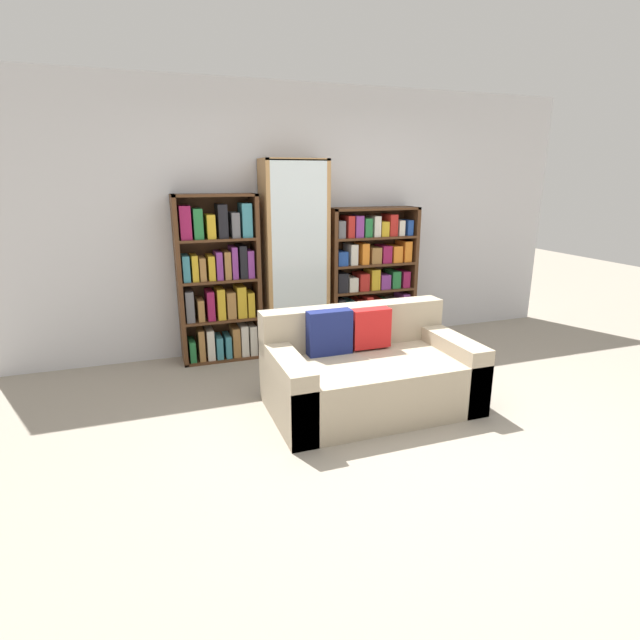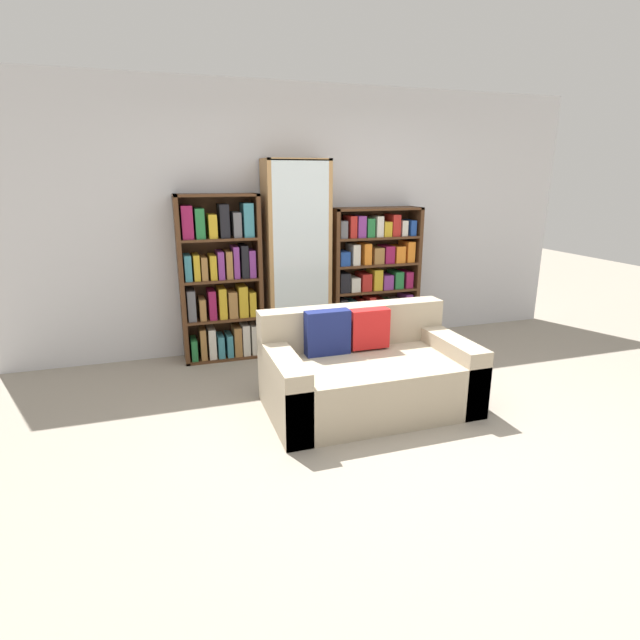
{
  "view_description": "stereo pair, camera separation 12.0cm",
  "coord_description": "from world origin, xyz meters",
  "px_view_note": "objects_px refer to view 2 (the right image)",
  "views": [
    {
      "loc": [
        -1.66,
        -2.82,
        1.8
      ],
      "look_at": [
        -0.19,
        1.29,
        0.54
      ],
      "focal_mm": 28.0,
      "sensor_mm": 36.0,
      "label": 1
    },
    {
      "loc": [
        -1.55,
        -2.86,
        1.8
      ],
      "look_at": [
        -0.19,
        1.29,
        0.54
      ],
      "focal_mm": 28.0,
      "sensor_mm": 36.0,
      "label": 2
    }
  ],
  "objects_px": {
    "bookshelf_right": "(373,278)",
    "wine_bottle": "(356,350)",
    "display_cabinet": "(297,260)",
    "bookshelf_left": "(221,282)",
    "couch": "(366,374)"
  },
  "relations": [
    {
      "from": "bookshelf_right",
      "to": "wine_bottle",
      "type": "height_order",
      "value": "bookshelf_right"
    },
    {
      "from": "display_cabinet",
      "to": "wine_bottle",
      "type": "xyz_separation_m",
      "value": [
        0.42,
        -0.64,
        -0.82
      ]
    },
    {
      "from": "bookshelf_left",
      "to": "wine_bottle",
      "type": "distance_m",
      "value": 1.5
    },
    {
      "from": "display_cabinet",
      "to": "wine_bottle",
      "type": "height_order",
      "value": "display_cabinet"
    },
    {
      "from": "couch",
      "to": "wine_bottle",
      "type": "height_order",
      "value": "couch"
    },
    {
      "from": "couch",
      "to": "bookshelf_left",
      "type": "relative_size",
      "value": 0.97
    },
    {
      "from": "couch",
      "to": "bookshelf_right",
      "type": "relative_size",
      "value": 1.08
    },
    {
      "from": "bookshelf_right",
      "to": "wine_bottle",
      "type": "xyz_separation_m",
      "value": [
        -0.45,
        -0.65,
        -0.57
      ]
    },
    {
      "from": "couch",
      "to": "display_cabinet",
      "type": "relative_size",
      "value": 0.81
    },
    {
      "from": "bookshelf_left",
      "to": "display_cabinet",
      "type": "xyz_separation_m",
      "value": [
        0.77,
        -0.02,
        0.19
      ]
    },
    {
      "from": "couch",
      "to": "bookshelf_right",
      "type": "height_order",
      "value": "bookshelf_right"
    },
    {
      "from": "bookshelf_left",
      "to": "bookshelf_right",
      "type": "xyz_separation_m",
      "value": [
        1.65,
        0.0,
        -0.06
      ]
    },
    {
      "from": "display_cabinet",
      "to": "wine_bottle",
      "type": "bearing_deg",
      "value": -56.45
    },
    {
      "from": "display_cabinet",
      "to": "bookshelf_right",
      "type": "bearing_deg",
      "value": 1.07
    },
    {
      "from": "display_cabinet",
      "to": "bookshelf_left",
      "type": "bearing_deg",
      "value": 178.82
    }
  ]
}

